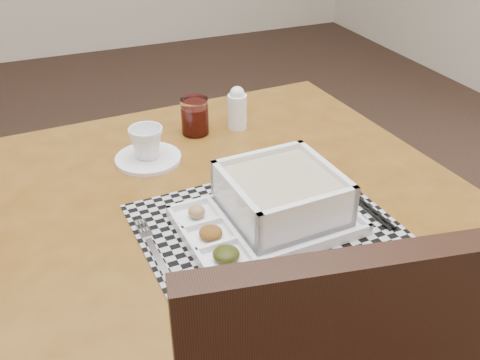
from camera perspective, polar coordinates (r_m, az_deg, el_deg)
name	(u,v)px	position (r m, az deg, el deg)	size (l,w,h in m)	color
floor	(107,260)	(2.09, -13.97, -8.31)	(5.00, 5.00, 0.00)	black
dining_table	(232,222)	(1.14, -0.85, -4.53)	(0.99, 0.99, 0.71)	#5C3710
placemat	(264,224)	(1.01, 2.62, -4.72)	(0.46, 0.35, 0.00)	#A9A9B1
serving_tray	(277,202)	(1.01, 3.96, -2.35)	(0.33, 0.24, 0.09)	white
fork	(153,246)	(0.97, -9.30, -6.99)	(0.03, 0.19, 0.00)	silver
spoon	(337,185)	(1.14, 10.30, -0.51)	(0.04, 0.18, 0.01)	silver
chopsticks	(354,197)	(1.10, 12.11, -1.75)	(0.03, 0.24, 0.01)	black
saucer	(148,159)	(1.23, -9.76, 2.26)	(0.15, 0.15, 0.01)	white
cup	(147,143)	(1.21, -9.93, 3.96)	(0.08, 0.08, 0.07)	white
juice_glass	(195,118)	(1.33, -4.83, 6.64)	(0.07, 0.07, 0.09)	white
creamer_bottle	(237,108)	(1.35, -0.30, 7.65)	(0.05, 0.05, 0.11)	white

